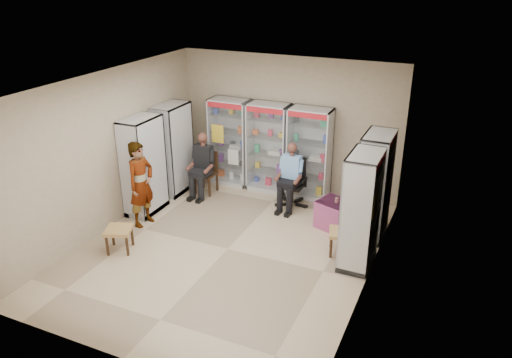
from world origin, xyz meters
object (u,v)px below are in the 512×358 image
at_px(cabinet_left_near, 144,166).
at_px(standing_man, 141,184).
at_px(woven_stool_b, 120,239).
at_px(cabinet_right_near, 361,211).
at_px(seated_shopkeeper, 292,177).
at_px(cabinet_back_left, 230,142).
at_px(cabinet_back_mid, 268,148).
at_px(cabinet_back_right, 309,154).
at_px(office_chair, 292,183).
at_px(cabinet_right_far, 375,186).
at_px(pink_trunk, 333,214).
at_px(cabinet_left_far, 173,149).
at_px(woven_stool_a, 341,242).
at_px(wooden_chair, 206,173).

bearing_deg(cabinet_left_near, standing_man, 29.45).
relative_size(woven_stool_b, standing_man, 0.26).
distance_m(cabinet_right_near, seated_shopkeeper, 2.42).
xyz_separation_m(cabinet_back_left, cabinet_back_mid, (0.95, 0.00, 0.00)).
bearing_deg(cabinet_back_right, cabinet_back_left, 180.00).
distance_m(cabinet_right_near, office_chair, 2.48).
relative_size(cabinet_back_left, woven_stool_b, 4.52).
bearing_deg(cabinet_right_far, cabinet_back_left, 72.25).
relative_size(cabinet_back_left, cabinet_back_right, 1.00).
bearing_deg(pink_trunk, woven_stool_b, -143.59).
height_order(cabinet_back_right, cabinet_left_near, same).
relative_size(cabinet_back_right, cabinet_left_far, 1.00).
bearing_deg(cabinet_right_far, woven_stool_a, 159.96).
bearing_deg(cabinet_left_near, office_chair, 118.41).
bearing_deg(seated_shopkeeper, woven_stool_b, -125.12).
bearing_deg(standing_man, cabinet_left_near, 36.98).
bearing_deg(office_chair, wooden_chair, -174.04).
bearing_deg(pink_trunk, cabinet_right_far, 1.27).
height_order(seated_shopkeeper, woven_stool_b, seated_shopkeeper).
bearing_deg(wooden_chair, cabinet_left_far, -163.61).
height_order(cabinet_back_mid, standing_man, cabinet_back_mid).
xyz_separation_m(cabinet_back_left, cabinet_back_right, (1.90, 0.00, 0.00)).
xyz_separation_m(cabinet_back_mid, cabinet_right_near, (2.58, -2.23, 0.00)).
bearing_deg(cabinet_left_far, woven_stool_a, 75.03).
distance_m(cabinet_back_left, cabinet_left_near, 2.23).
bearing_deg(standing_man, cabinet_back_right, -37.75).
relative_size(cabinet_back_right, office_chair, 1.90).
xyz_separation_m(pink_trunk, standing_man, (-3.46, -1.38, 0.58)).
relative_size(wooden_chair, office_chair, 0.89).
bearing_deg(cabinet_back_right, cabinet_back_mid, 180.00).
distance_m(cabinet_back_mid, woven_stool_b, 3.88).
xyz_separation_m(office_chair, seated_shopkeeper, (0.00, -0.05, 0.14)).
distance_m(office_chair, woven_stool_a, 2.08).
bearing_deg(cabinet_back_mid, cabinet_right_near, -40.84).
bearing_deg(pink_trunk, standing_man, -158.23).
relative_size(cabinet_back_mid, office_chair, 1.90).
relative_size(woven_stool_a, woven_stool_b, 0.99).
xyz_separation_m(cabinet_back_right, woven_stool_a, (1.30, -2.03, -0.78)).
bearing_deg(seated_shopkeeper, cabinet_back_right, 77.76).
bearing_deg(seated_shopkeeper, standing_man, -139.87).
bearing_deg(cabinet_back_left, cabinet_right_near, -32.28).
bearing_deg(cabinet_right_near, woven_stool_a, 59.37).
height_order(wooden_chair, seated_shopkeeper, seated_shopkeeper).
bearing_deg(cabinet_right_far, office_chair, 73.06).
height_order(cabinet_left_far, wooden_chair, cabinet_left_far).
relative_size(cabinet_left_far, standing_man, 1.18).
relative_size(cabinet_back_left, wooden_chair, 2.13).
height_order(cabinet_right_near, cabinet_left_far, same).
xyz_separation_m(cabinet_left_near, office_chair, (2.67, 1.44, -0.47)).
bearing_deg(office_chair, cabinet_back_right, 76.61).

